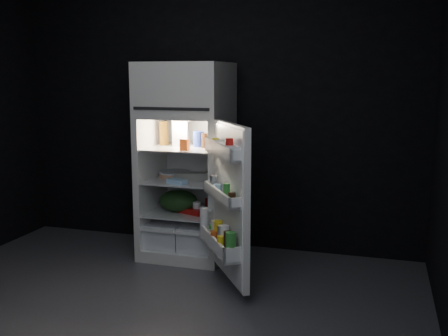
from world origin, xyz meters
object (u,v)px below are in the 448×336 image
(milk_jug, at_px, (180,133))
(egg_carton, at_px, (191,176))
(refrigerator, at_px, (187,154))
(yogurt_tray, at_px, (193,211))
(fridge_door, at_px, (227,205))

(milk_jug, xyz_separation_m, egg_carton, (0.14, -0.09, -0.38))
(refrigerator, bearing_deg, yogurt_tray, -51.83)
(refrigerator, relative_size, fridge_door, 1.46)
(refrigerator, height_order, yogurt_tray, refrigerator)
(fridge_door, distance_m, egg_carton, 0.81)
(egg_carton, bearing_deg, yogurt_tray, -75.06)
(fridge_door, bearing_deg, refrigerator, 130.29)
(refrigerator, xyz_separation_m, fridge_door, (0.59, -0.69, -0.28))
(refrigerator, relative_size, milk_jug, 7.42)
(fridge_door, distance_m, yogurt_tray, 0.80)
(egg_carton, bearing_deg, fridge_door, -64.51)
(refrigerator, distance_m, egg_carton, 0.22)
(milk_jug, bearing_deg, fridge_door, -63.65)
(yogurt_tray, bearing_deg, egg_carton, 140.21)
(refrigerator, distance_m, yogurt_tray, 0.52)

